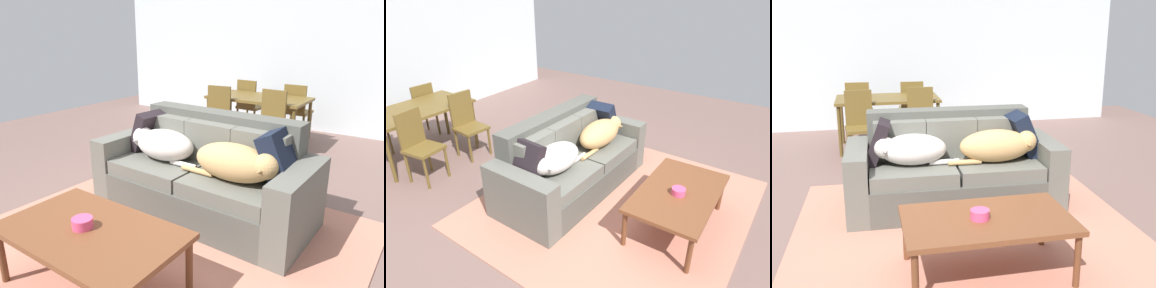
# 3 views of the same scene
# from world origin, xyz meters

# --- Properties ---
(ground_plane) EXTENTS (10.00, 10.00, 0.00)m
(ground_plane) POSITION_xyz_m (0.00, 0.00, 0.00)
(ground_plane) COLOR #765951
(area_rug) EXTENTS (3.18, 2.93, 0.01)m
(area_rug) POSITION_xyz_m (0.28, -0.40, 0.01)
(area_rug) COLOR tan
(area_rug) RESTS_ON ground
(couch) EXTENTS (2.13, 0.99, 0.95)m
(couch) POSITION_xyz_m (0.28, 0.26, 0.36)
(couch) COLOR #4F5049
(couch) RESTS_ON ground
(dog_on_left_cushion) EXTENTS (0.81, 0.41, 0.30)m
(dog_on_left_cushion) POSITION_xyz_m (-0.16, 0.16, 0.64)
(dog_on_left_cushion) COLOR silver
(dog_on_left_cushion) RESTS_ON couch
(dog_on_right_cushion) EXTENTS (0.90, 0.39, 0.32)m
(dog_on_right_cushion) POSITION_xyz_m (0.71, 0.07, 0.65)
(dog_on_right_cushion) COLOR tan
(dog_on_right_cushion) RESTS_ON couch
(throw_pillow_by_left_arm) EXTENTS (0.32, 0.47, 0.46)m
(throw_pillow_by_left_arm) POSITION_xyz_m (-0.46, 0.34, 0.69)
(throw_pillow_by_left_arm) COLOR black
(throw_pillow_by_left_arm) RESTS_ON couch
(throw_pillow_by_right_arm) EXTENTS (0.34, 0.47, 0.49)m
(throw_pillow_by_right_arm) POSITION_xyz_m (1.02, 0.29, 0.70)
(throw_pillow_by_right_arm) COLOR black
(throw_pillow_by_right_arm) RESTS_ON couch
(coffee_table) EXTENTS (1.24, 0.75, 0.46)m
(coffee_table) POSITION_xyz_m (0.26, -1.13, 0.42)
(coffee_table) COLOR brown
(coffee_table) RESTS_ON ground
(bowl_on_coffee_table) EXTENTS (0.14, 0.14, 0.07)m
(bowl_on_coffee_table) POSITION_xyz_m (0.20, -1.14, 0.49)
(bowl_on_coffee_table) COLOR #EA4C7F
(bowl_on_coffee_table) RESTS_ON coffee_table
(dining_table) EXTENTS (1.48, 0.83, 0.76)m
(dining_table) POSITION_xyz_m (-0.24, 2.61, 0.69)
(dining_table) COLOR brown
(dining_table) RESTS_ON ground
(dining_chair_near_left) EXTENTS (0.45, 0.45, 0.95)m
(dining_chair_near_left) POSITION_xyz_m (-0.64, 2.00, 0.53)
(dining_chair_near_left) COLOR brown
(dining_chair_near_left) RESTS_ON ground
(dining_chair_near_right) EXTENTS (0.43, 0.43, 0.96)m
(dining_chair_near_right) POSITION_xyz_m (0.18, 2.05, 0.52)
(dining_chair_near_right) COLOR brown
(dining_chair_near_right) RESTS_ON ground
(dining_chair_far_right) EXTENTS (0.41, 0.41, 0.92)m
(dining_chair_far_right) POSITION_xyz_m (0.17, 3.17, 0.52)
(dining_chair_far_right) COLOR brown
(dining_chair_far_right) RESTS_ON ground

